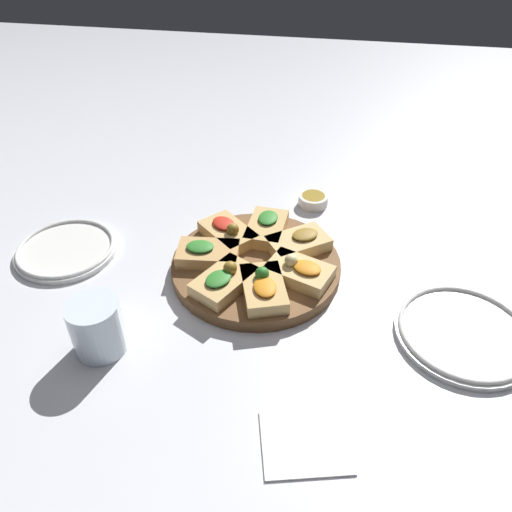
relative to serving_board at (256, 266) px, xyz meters
The scene contains 14 objects.
ground_plane 0.01m from the serving_board, ahead, with size 3.00×3.00×0.00m, color silver.
serving_board is the anchor object (origin of this frame).
focaccia_slice_0 0.09m from the serving_board, 71.64° to the right, with size 0.10×0.13×0.04m.
focaccia_slice_1 0.09m from the serving_board, 20.42° to the right, with size 0.13×0.10×0.04m.
focaccia_slice_2 0.09m from the serving_board, 35.75° to the left, with size 0.13×0.12×0.03m.
focaccia_slice_3 0.09m from the serving_board, 86.64° to the left, with size 0.07×0.11×0.03m.
focaccia_slice_4 0.09m from the serving_board, 137.93° to the left, with size 0.13×0.12×0.04m.
focaccia_slice_5 0.09m from the serving_board, behind, with size 0.12×0.08×0.03m.
focaccia_slice_6 0.09m from the serving_board, 118.20° to the right, with size 0.11×0.13×0.04m.
plate_left 0.37m from the serving_board, behind, with size 0.19×0.19×0.02m.
plate_right 0.37m from the serving_board, 15.69° to the right, with size 0.22×0.22×0.02m.
water_glass 0.30m from the serving_board, 132.73° to the right, with size 0.08×0.08×0.09m, color silver.
napkin_stack 0.35m from the serving_board, 69.29° to the right, with size 0.11×0.10×0.01m, color white.
dipping_bowl 0.25m from the serving_board, 70.82° to the left, with size 0.06×0.06×0.02m.
Camera 1 is at (0.12, -0.69, 0.60)m, focal length 35.00 mm.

